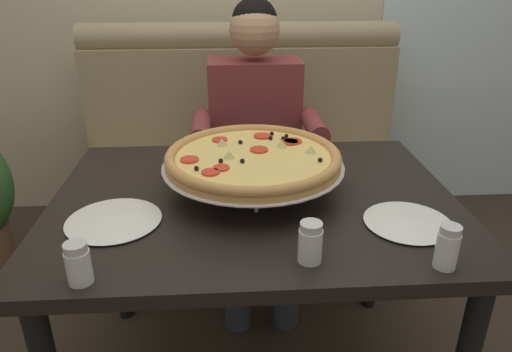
{
  "coord_description": "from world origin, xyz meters",
  "views": [
    {
      "loc": [
        -0.08,
        -1.26,
        1.4
      ],
      "look_at": [
        0.01,
        0.01,
        0.81
      ],
      "focal_mm": 32.88,
      "sensor_mm": 36.0,
      "label": 1
    }
  ],
  "objects": [
    {
      "name": "shaker_oregano",
      "position": [
        -0.41,
        -0.39,
        0.79
      ],
      "size": [
        0.06,
        0.06,
        0.1
      ],
      "color": "white",
      "rests_on": "dining_table"
    },
    {
      "name": "plate_near_right",
      "position": [
        -0.39,
        -0.13,
        0.76
      ],
      "size": [
        0.26,
        0.26,
        0.02
      ],
      "color": "white",
      "rests_on": "dining_table"
    },
    {
      "name": "dining_table",
      "position": [
        0.0,
        0.0,
        0.66
      ],
      "size": [
        1.21,
        0.9,
        0.75
      ],
      "color": "black",
      "rests_on": "ground_plane"
    },
    {
      "name": "shaker_pepper_flakes",
      "position": [
        0.11,
        -0.34,
        0.8
      ],
      "size": [
        0.06,
        0.06,
        0.1
      ],
      "color": "white",
      "rests_on": "dining_table"
    },
    {
      "name": "plate_near_left",
      "position": [
        0.4,
        -0.19,
        0.76
      ],
      "size": [
        0.24,
        0.24,
        0.02
      ],
      "color": "white",
      "rests_on": "dining_table"
    },
    {
      "name": "booth_bench",
      "position": [
        0.0,
        0.92,
        0.4
      ],
      "size": [
        1.61,
        0.78,
        1.13
      ],
      "color": "#998966",
      "rests_on": "ground_plane"
    },
    {
      "name": "patio_chair",
      "position": [
        1.29,
        1.95,
        0.52
      ],
      "size": [
        0.4,
        0.4,
        0.86
      ],
      "color": "black",
      "rests_on": "ground_plane"
    },
    {
      "name": "shaker_parmesan",
      "position": [
        0.42,
        -0.39,
        0.8
      ],
      "size": [
        0.05,
        0.05,
        0.11
      ],
      "color": "white",
      "rests_on": "dining_table"
    },
    {
      "name": "pizza",
      "position": [
        0.0,
        0.05,
        0.86
      ],
      "size": [
        0.55,
        0.55,
        0.14
      ],
      "color": "silver",
      "rests_on": "dining_table"
    },
    {
      "name": "diner_main",
      "position": [
        0.05,
        0.65,
        0.71
      ],
      "size": [
        0.54,
        0.64,
        1.27
      ],
      "color": "#2D3342",
      "rests_on": "ground_plane"
    }
  ]
}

